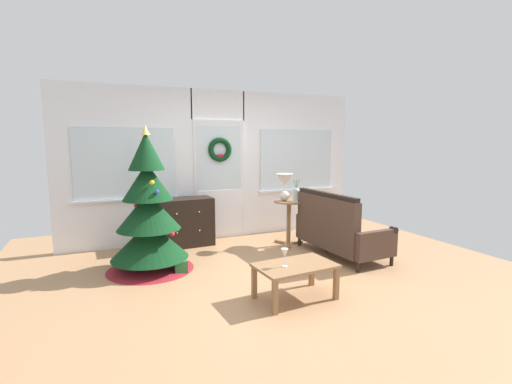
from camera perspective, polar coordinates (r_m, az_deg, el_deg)
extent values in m
plane|color=#AD7F56|center=(4.70, 2.13, -13.05)|extent=(6.76, 6.76, 0.00)
cube|color=white|center=(6.08, -19.77, 3.58)|extent=(2.15, 0.08, 2.55)
cube|color=white|center=(6.96, 6.20, 4.47)|extent=(2.15, 0.08, 2.55)
cube|color=white|center=(6.38, -6.03, 13.39)|extent=(0.94, 0.08, 0.50)
cube|color=silver|center=(6.34, -5.76, 1.89)|extent=(0.90, 0.05, 2.05)
cube|color=white|center=(6.40, -5.63, -3.26)|extent=(0.78, 0.02, 0.80)
cube|color=silver|center=(6.29, -5.75, 5.27)|extent=(0.78, 0.01, 1.10)
cube|color=silver|center=(6.02, -19.77, 4.26)|extent=(1.50, 0.01, 1.10)
cube|color=silver|center=(6.91, 6.45, 5.06)|extent=(1.50, 0.01, 1.10)
cube|color=silver|center=(6.07, -19.52, -1.12)|extent=(1.59, 0.06, 0.03)
cube|color=silver|center=(6.95, 6.43, 0.36)|extent=(1.59, 0.06, 0.03)
torus|color=black|center=(6.25, -5.66, 6.63)|extent=(0.41, 0.09, 0.41)
cube|color=red|center=(6.24, -5.60, 5.43)|extent=(0.10, 0.02, 0.10)
cylinder|color=#4C331E|center=(5.10, -16.20, -10.38)|extent=(0.10, 0.10, 0.22)
cone|color=maroon|center=(5.12, -16.18, -11.01)|extent=(1.13, 1.13, 0.10)
cone|color=#0F3819|center=(5.02, -16.33, -7.20)|extent=(1.00, 1.00, 0.48)
cone|color=#0F3819|center=(4.93, -16.50, -2.86)|extent=(0.82, 0.82, 0.48)
cone|color=#0F3819|center=(4.88, -16.67, 1.62)|extent=(0.64, 0.64, 0.48)
cone|color=#0F3819|center=(4.86, -16.85, 6.16)|extent=(0.46, 0.46, 0.48)
cone|color=#E0BC4C|center=(4.86, -16.98, 9.26)|extent=(0.12, 0.12, 0.12)
sphere|color=red|center=(5.23, -18.21, -2.05)|extent=(0.07, 0.07, 0.07)
sphere|color=gold|center=(4.66, -15.97, 1.44)|extent=(0.06, 0.06, 0.06)
sphere|color=silver|center=(4.99, -18.84, 4.09)|extent=(0.07, 0.07, 0.07)
sphere|color=#264CB2|center=(4.65, -15.25, 0.04)|extent=(0.05, 0.05, 0.05)
sphere|color=red|center=(4.71, -12.91, -6.44)|extent=(0.05, 0.05, 0.05)
cube|color=black|center=(6.02, -11.13, -4.66)|extent=(0.92, 0.47, 0.78)
sphere|color=tan|center=(5.73, -12.34, -3.39)|extent=(0.03, 0.03, 0.03)
sphere|color=tan|center=(5.82, -8.90, -3.12)|extent=(0.03, 0.03, 0.03)
sphere|color=tan|center=(5.79, -12.26, -6.30)|extent=(0.03, 0.03, 0.03)
sphere|color=tan|center=(5.89, -8.84, -5.99)|extent=(0.03, 0.03, 0.03)
cylinder|color=black|center=(5.39, 20.47, -10.01)|extent=(0.05, 0.05, 0.14)
cylinder|color=black|center=(6.36, 11.37, -6.96)|extent=(0.05, 0.05, 0.14)
cylinder|color=black|center=(4.99, 15.65, -11.25)|extent=(0.05, 0.05, 0.14)
cylinder|color=black|center=(6.02, 6.81, -7.70)|extent=(0.05, 0.05, 0.14)
cube|color=#473328|center=(5.63, 13.28, -7.49)|extent=(0.79, 1.35, 0.14)
cube|color=#473328|center=(5.36, 10.94, -4.01)|extent=(0.20, 1.32, 0.62)
cube|color=black|center=(5.30, 11.03, -0.41)|extent=(0.15, 1.29, 0.06)
cube|color=#473328|center=(5.10, 18.40, -7.88)|extent=(0.67, 0.13, 0.38)
cylinder|color=black|center=(5.26, 20.74, -5.59)|extent=(0.10, 0.10, 0.09)
cube|color=#473328|center=(6.14, 9.13, -4.95)|extent=(0.67, 0.13, 0.38)
cylinder|color=black|center=(6.27, 11.33, -3.14)|extent=(0.10, 0.10, 0.09)
cylinder|color=#8E6642|center=(5.93, 5.18, -1.50)|extent=(0.48, 0.48, 0.02)
cylinder|color=#8E6642|center=(6.00, 5.14, -4.96)|extent=(0.07, 0.07, 0.71)
cube|color=#8E6642|center=(6.15, 6.43, -7.84)|extent=(0.20, 0.05, 0.04)
cube|color=#8E6642|center=(6.16, 3.82, -7.79)|extent=(0.14, 0.20, 0.04)
cube|color=#8E6642|center=(5.92, 5.05, -8.44)|extent=(0.14, 0.20, 0.04)
sphere|color=silver|center=(5.92, 4.50, -0.59)|extent=(0.16, 0.16, 0.16)
cylinder|color=silver|center=(5.90, 4.51, 0.65)|extent=(0.02, 0.02, 0.06)
cone|color=silver|center=(5.89, 4.52, 1.90)|extent=(0.28, 0.28, 0.20)
cylinder|color=#99ADBC|center=(5.91, 6.32, -0.64)|extent=(0.09, 0.09, 0.16)
sphere|color=#99ADBC|center=(5.90, 6.33, 0.13)|extent=(0.10, 0.10, 0.10)
cylinder|color=#4C7042|center=(5.87, 6.17, 1.08)|extent=(0.07, 0.01, 0.17)
cylinder|color=#4C7042|center=(5.88, 6.35, 1.09)|extent=(0.01, 0.01, 0.18)
cylinder|color=#4C7042|center=(5.89, 6.52, 1.10)|extent=(0.07, 0.01, 0.17)
cube|color=#8E6642|center=(3.98, 6.17, -11.40)|extent=(0.88, 0.58, 0.03)
cube|color=#8E6642|center=(3.69, 2.98, -16.15)|extent=(0.05, 0.05, 0.35)
cube|color=#8E6642|center=(4.10, 12.45, -13.81)|extent=(0.05, 0.05, 0.35)
cube|color=#8E6642|center=(4.04, -0.28, -13.93)|extent=(0.05, 0.05, 0.35)
cube|color=#8E6642|center=(4.42, 8.71, -12.09)|extent=(0.05, 0.05, 0.35)
cylinder|color=silver|center=(3.89, 4.49, -11.53)|extent=(0.06, 0.06, 0.01)
cylinder|color=silver|center=(3.88, 4.49, -10.81)|extent=(0.01, 0.01, 0.10)
cone|color=silver|center=(3.85, 4.51, -9.46)|extent=(0.08, 0.08, 0.09)
cube|color=#266633|center=(4.89, -11.74, -11.36)|extent=(0.16, 0.15, 0.16)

